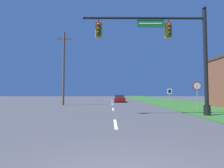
{
  "coord_description": "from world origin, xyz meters",
  "views": [
    {
      "loc": [
        -0.25,
        -2.93,
        1.57
      ],
      "look_at": [
        0.0,
        25.39,
        3.02
      ],
      "focal_mm": 28.0,
      "sensor_mm": 36.0,
      "label": 1
    }
  ],
  "objects_px": {
    "signal_mast": "(175,49)",
    "route_sign_post": "(170,93)",
    "car_ahead": "(120,98)",
    "utility_pole_near": "(64,67)",
    "stop_sign": "(197,90)"
  },
  "relations": [
    {
      "from": "route_sign_post",
      "to": "car_ahead",
      "type": "bearing_deg",
      "value": 118.21
    },
    {
      "from": "signal_mast",
      "to": "route_sign_post",
      "type": "bearing_deg",
      "value": 74.13
    },
    {
      "from": "signal_mast",
      "to": "route_sign_post",
      "type": "xyz_separation_m",
      "value": [
        2.39,
        8.4,
        -3.12
      ]
    },
    {
      "from": "car_ahead",
      "to": "signal_mast",
      "type": "bearing_deg",
      "value": -80.82
    },
    {
      "from": "car_ahead",
      "to": "utility_pole_near",
      "type": "relative_size",
      "value": 0.46
    },
    {
      "from": "route_sign_post",
      "to": "signal_mast",
      "type": "bearing_deg",
      "value": -105.87
    },
    {
      "from": "stop_sign",
      "to": "utility_pole_near",
      "type": "distance_m",
      "value": 15.75
    },
    {
      "from": "signal_mast",
      "to": "utility_pole_near",
      "type": "xyz_separation_m",
      "value": [
        -10.59,
        10.42,
        0.26
      ]
    },
    {
      "from": "signal_mast",
      "to": "route_sign_post",
      "type": "relative_size",
      "value": 4.35
    },
    {
      "from": "signal_mast",
      "to": "stop_sign",
      "type": "distance_m",
      "value": 4.85
    },
    {
      "from": "stop_sign",
      "to": "route_sign_post",
      "type": "xyz_separation_m",
      "value": [
        -0.45,
        5.62,
        -0.34
      ]
    },
    {
      "from": "signal_mast",
      "to": "car_ahead",
      "type": "relative_size",
      "value": 2.03
    },
    {
      "from": "route_sign_post",
      "to": "stop_sign",
      "type": "bearing_deg",
      "value": -85.41
    },
    {
      "from": "stop_sign",
      "to": "utility_pole_near",
      "type": "xyz_separation_m",
      "value": [
        -13.43,
        7.64,
        3.04
      ]
    },
    {
      "from": "car_ahead",
      "to": "route_sign_post",
      "type": "distance_m",
      "value": 11.38
    }
  ]
}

